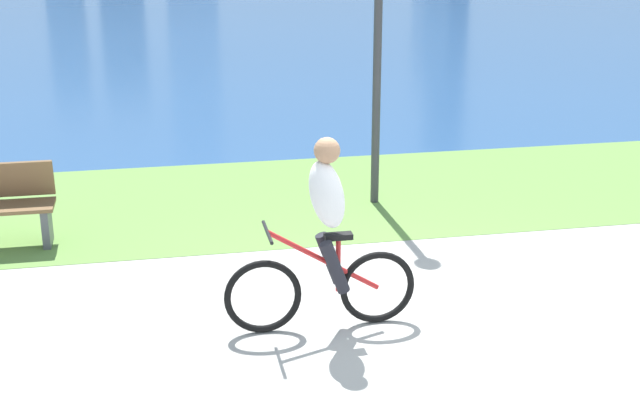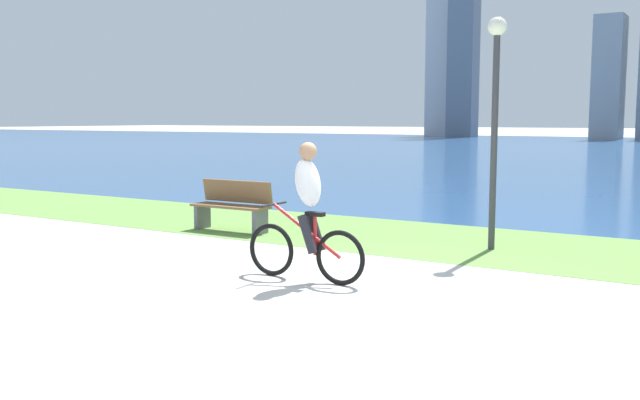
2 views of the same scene
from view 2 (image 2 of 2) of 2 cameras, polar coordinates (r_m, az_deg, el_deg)
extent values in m
plane|color=#B2AFA8|center=(8.44, 3.09, -7.06)|extent=(300.00, 300.00, 0.00)
cube|color=#6B9947|center=(11.65, 11.49, -3.36)|extent=(120.00, 3.44, 0.01)
torus|color=black|center=(9.00, -3.96, -4.03)|extent=(0.67, 0.06, 0.67)
torus|color=black|center=(8.47, 1.64, -4.69)|extent=(0.67, 0.06, 0.67)
cylinder|color=red|center=(8.66, -1.11, -2.47)|extent=(0.98, 0.04, 0.62)
cylinder|color=red|center=(8.60, -0.40, -2.87)|extent=(0.04, 0.04, 0.48)
cube|color=black|center=(8.56, -0.40, -1.14)|extent=(0.24, 0.10, 0.05)
cylinder|color=black|center=(8.89, -3.73, -0.35)|extent=(0.03, 0.52, 0.03)
ellipsoid|color=white|center=(8.58, -0.98, 1.43)|extent=(0.40, 0.36, 0.65)
sphere|color=#A57A59|center=(8.55, -0.98, 3.96)|extent=(0.22, 0.22, 0.22)
cylinder|color=#26262D|center=(8.54, -1.04, -2.79)|extent=(0.27, 0.11, 0.49)
cylinder|color=#26262D|center=(8.71, -0.34, -2.60)|extent=(0.27, 0.11, 0.49)
cube|color=brown|center=(12.57, -7.26, -0.50)|extent=(1.50, 0.45, 0.04)
cube|color=brown|center=(12.70, -6.72, 0.71)|extent=(1.50, 0.11, 0.40)
cube|color=#595960|center=(12.21, -4.86, -1.75)|extent=(0.08, 0.37, 0.45)
cube|color=#595960|center=(13.02, -9.48, -1.30)|extent=(0.08, 0.37, 0.45)
cylinder|color=#38383D|center=(10.96, 13.89, 4.47)|extent=(0.10, 0.10, 3.25)
sphere|color=white|center=(11.04, 14.14, 13.44)|extent=(0.28, 0.28, 0.28)
cube|color=#B7B7BC|center=(83.11, 9.91, 10.78)|extent=(3.05, 3.17, 16.38)
cube|color=slate|center=(79.32, 11.56, 13.46)|extent=(2.86, 2.42, 23.31)
cube|color=#8C939E|center=(73.65, 22.29, 9.11)|extent=(2.62, 3.59, 11.70)
camera|label=1|loc=(6.17, -56.10, 17.87)|focal=49.20mm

